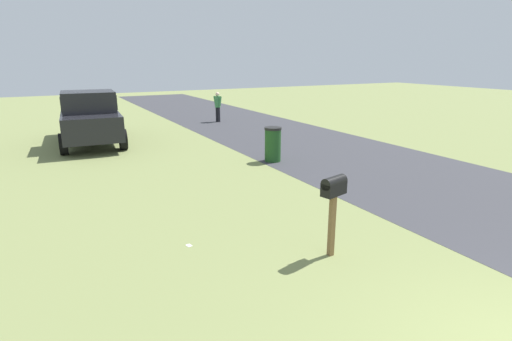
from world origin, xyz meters
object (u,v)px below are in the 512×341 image
(pickup_truck, at_px, (90,116))
(pedestrian, at_px, (218,105))
(mailbox, at_px, (334,193))
(trash_bin, at_px, (273,144))

(pickup_truck, distance_m, pedestrian, 7.25)
(mailbox, xyz_separation_m, pickup_truck, (11.91, 2.46, -0.02))
(mailbox, height_order, trash_bin, mailbox)
(trash_bin, bearing_deg, pedestrian, -11.24)
(mailbox, distance_m, pickup_truck, 12.16)
(mailbox, relative_size, trash_bin, 1.26)
(mailbox, relative_size, pedestrian, 0.91)
(mailbox, bearing_deg, pickup_truck, -3.01)
(mailbox, relative_size, pickup_truck, 0.26)
(pickup_truck, height_order, pedestrian, pickup_truck)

